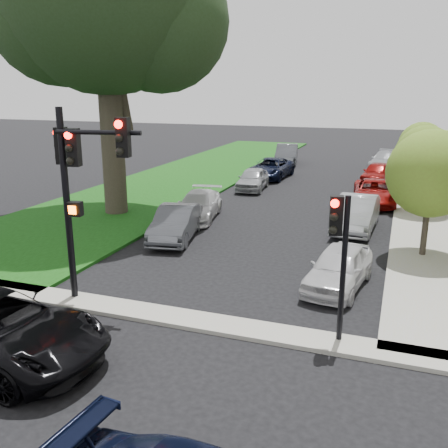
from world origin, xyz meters
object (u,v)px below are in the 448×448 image
(traffic_signal_secondary, at_px, (340,242))
(car_parked_6, at_px, (198,205))
(car_parked_4, at_px, (385,160))
(car_parked_7, at_px, (253,179))
(car_parked_8, at_px, (271,168))
(small_tree_b, at_px, (425,155))
(traffic_signal_main, at_px, (78,172))
(car_parked_1, at_px, (356,214))
(car_parked_2, at_px, (374,192))
(car_parked_5, at_px, (176,223))
(small_tree_a, at_px, (431,174))
(car_parked_3, at_px, (377,173))
(car_parked_0, at_px, (339,268))
(car_parked_9, at_px, (287,154))
(small_tree_c, at_px, (422,145))

(traffic_signal_secondary, height_order, car_parked_6, traffic_signal_secondary)
(car_parked_4, bearing_deg, car_parked_7, -116.57)
(car_parked_4, xyz_separation_m, car_parked_8, (-7.35, -6.93, 0.01))
(small_tree_b, bearing_deg, traffic_signal_main, -122.61)
(car_parked_1, distance_m, car_parked_2, 5.63)
(car_parked_4, height_order, car_parked_5, car_parked_5)
(small_tree_a, relative_size, car_parked_7, 1.21)
(small_tree_b, relative_size, car_parked_1, 0.95)
(car_parked_2, bearing_deg, car_parked_3, 87.26)
(car_parked_5, bearing_deg, car_parked_0, -33.93)
(traffic_signal_secondary, relative_size, car_parked_0, 0.97)
(traffic_signal_secondary, height_order, car_parked_9, traffic_signal_secondary)
(car_parked_6, relative_size, car_parked_9, 0.92)
(car_parked_3, bearing_deg, small_tree_a, -71.53)
(car_parked_1, xyz_separation_m, car_parked_4, (0.44, 18.35, -0.08))
(car_parked_2, relative_size, car_parked_4, 1.01)
(traffic_signal_main, bearing_deg, small_tree_b, 57.39)
(small_tree_c, distance_m, traffic_signal_secondary, 21.71)
(car_parked_1, distance_m, car_parked_8, 13.35)
(car_parked_4, bearing_deg, car_parked_6, -105.91)
(car_parked_0, distance_m, car_parked_2, 12.60)
(small_tree_a, distance_m, car_parked_1, 4.69)
(small_tree_a, relative_size, car_parked_1, 1.04)
(car_parked_4, distance_m, car_parked_6, 20.41)
(small_tree_c, relative_size, car_parked_2, 0.87)
(car_parked_7, bearing_deg, car_parked_0, -68.39)
(small_tree_b, relative_size, car_parked_0, 1.12)
(small_tree_b, relative_size, traffic_signal_secondary, 1.16)
(car_parked_6, bearing_deg, small_tree_c, 38.62)
(car_parked_7, bearing_deg, car_parked_9, 87.18)
(small_tree_c, xyz_separation_m, car_parked_2, (-2.31, -5.32, -2.10))
(car_parked_4, bearing_deg, car_parked_9, -174.27)
(small_tree_a, bearing_deg, car_parked_2, 105.15)
(small_tree_b, xyz_separation_m, car_parked_3, (-2.55, 7.85, -2.26))
(traffic_signal_secondary, xyz_separation_m, car_parked_9, (-7.87, 29.15, -1.85))
(small_tree_a, relative_size, traffic_signal_secondary, 1.26)
(car_parked_7, relative_size, car_parked_8, 0.80)
(car_parked_4, height_order, car_parked_6, car_parked_4)
(small_tree_a, distance_m, car_parked_7, 14.19)
(traffic_signal_secondary, distance_m, car_parked_1, 10.83)
(traffic_signal_secondary, height_order, car_parked_4, traffic_signal_secondary)
(small_tree_a, height_order, car_parked_1, small_tree_a)
(car_parked_1, height_order, car_parked_9, car_parked_9)
(small_tree_b, relative_size, car_parked_6, 0.99)
(car_parked_1, height_order, car_parked_5, car_parked_1)
(traffic_signal_main, xyz_separation_m, car_parked_5, (-0.17, 6.61, -3.23))
(car_parked_2, bearing_deg, car_parked_9, 116.47)
(traffic_signal_main, bearing_deg, car_parked_4, 75.96)
(car_parked_2, height_order, car_parked_3, car_parked_3)
(small_tree_b, distance_m, car_parked_0, 11.82)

